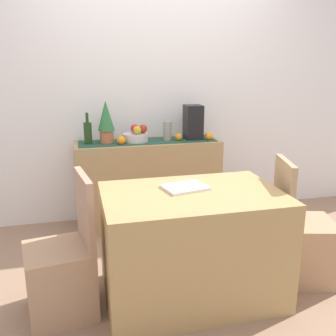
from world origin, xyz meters
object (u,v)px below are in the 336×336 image
chair_by_corner (302,245)px  fruit_bowl (136,137)px  potted_plant (106,121)px  ceramic_vase (167,131)px  open_book (185,187)px  wine_bottle (88,133)px  sideboard_console (148,183)px  coffee_maker (193,122)px  dining_table (192,245)px  chair_near_window (62,275)px

chair_by_corner → fruit_bowl: bearing=128.2°
fruit_bowl → potted_plant: (-0.27, 0.00, 0.17)m
ceramic_vase → open_book: size_ratio=0.65×
ceramic_vase → wine_bottle: bearing=-180.0°
sideboard_console → wine_bottle: (-0.55, -0.00, 0.52)m
coffee_maker → open_book: coffee_maker is taller
coffee_maker → ceramic_vase: coffee_maker is taller
dining_table → chair_by_corner: size_ratio=1.28×
potted_plant → chair_near_window: (-0.41, -1.28, -0.77)m
open_book → chair_near_window: 0.95m
dining_table → potted_plant: bearing=108.6°
coffee_maker → dining_table: bearing=-107.4°
sideboard_console → chair_near_window: 1.51m
potted_plant → chair_by_corner: bearing=-45.1°
potted_plant → chair_by_corner: 1.96m
potted_plant → open_book: bearing=-71.2°
wine_bottle → open_book: bearing=-64.3°
wine_bottle → ceramic_vase: 0.74m
wine_bottle → coffee_maker: (1.00, 0.00, 0.06)m
chair_by_corner → open_book: bearing=174.6°
wine_bottle → potted_plant: 0.20m
fruit_bowl → ceramic_vase: size_ratio=1.31×
coffee_maker → open_book: (-0.42, -1.19, -0.24)m
coffee_maker → chair_near_window: size_ratio=0.37×
potted_plant → chair_by_corner: potted_plant is taller
fruit_bowl → sideboard_console: bearing=0.0°
wine_bottle → fruit_bowl: bearing=0.0°
potted_plant → dining_table: size_ratio=0.34×
potted_plant → open_book: 1.29m
sideboard_console → fruit_bowl: (-0.12, 0.00, 0.46)m
sideboard_console → coffee_maker: (0.45, 0.00, 0.58)m
wine_bottle → dining_table: wine_bottle is taller
coffee_maker → dining_table: (-0.40, -1.28, -0.62)m
wine_bottle → open_book: wine_bottle is taller
dining_table → wine_bottle: bearing=115.1°
fruit_bowl → chair_by_corner: size_ratio=0.26×
open_book → wine_bottle: bearing=103.4°
dining_table → open_book: size_ratio=4.12×
open_book → coffee_maker: bearing=58.1°
fruit_bowl → open_book: bearing=-83.4°
potted_plant → open_book: (0.41, -1.19, -0.29)m
dining_table → chair_near_window: bearing=179.8°
wine_bottle → chair_near_window: size_ratio=0.32×
potted_plant → dining_table: 1.50m
ceramic_vase → potted_plant: (-0.57, 0.00, 0.12)m
potted_plant → chair_by_corner: size_ratio=0.43×
ceramic_vase → chair_by_corner: size_ratio=0.20×
fruit_bowl → potted_plant: size_ratio=0.61×
ceramic_vase → open_book: ceramic_vase is taller
sideboard_console → wine_bottle: bearing=-180.0°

